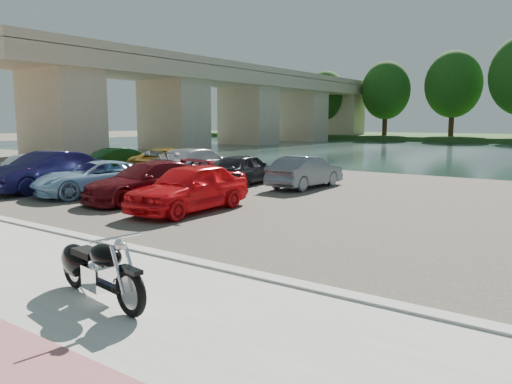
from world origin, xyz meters
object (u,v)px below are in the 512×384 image
car_2 (97,178)px  car_0 (25,168)px  car_1 (46,171)px  motorcycle (93,267)px

car_2 → car_0: bearing=-166.0°
car_0 → car_2: car_0 is taller
car_0 → car_1: 2.70m
car_2 → car_1: bearing=-153.7°
car_0 → car_1: bearing=-32.2°
motorcycle → car_1: car_1 is taller
car_1 → car_2: 2.56m
car_0 → car_2: size_ratio=0.91×
motorcycle → car_1: bearing=160.4°
motorcycle → car_2: car_2 is taller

